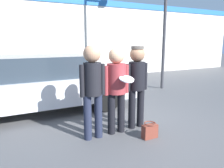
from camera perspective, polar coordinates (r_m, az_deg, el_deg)
ground_plane at (r=4.78m, az=4.64°, el=-11.41°), size 56.00×56.00×0.00m
storefront_building at (r=10.82m, az=-15.06°, el=11.45°), size 24.00×0.22×3.88m
person_left at (r=4.01m, az=-5.11°, el=0.03°), size 0.50×0.33×1.77m
person_middle_with_frisbee at (r=4.26m, az=1.19°, el=0.32°), size 0.54×0.60×1.71m
person_right at (r=4.57m, az=6.50°, el=1.20°), size 0.51×0.34×1.73m
parked_car_near at (r=6.06m, az=-17.46°, el=0.27°), size 4.61×1.96×1.47m
handbag at (r=4.33m, az=9.84°, el=-11.92°), size 0.30×0.23×0.31m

